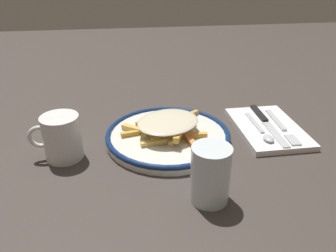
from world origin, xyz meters
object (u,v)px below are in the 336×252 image
(fork, at_px, (281,126))
(coffee_mug, at_px, (61,137))
(spoon, at_px, (263,132))
(knife, at_px, (265,121))
(napkin, at_px, (267,128))
(plate, at_px, (168,136))
(fries_heap, at_px, (167,124))
(water_glass, at_px, (210,174))

(fork, distance_m, coffee_mug, 0.50)
(fork, height_order, spoon, spoon)
(knife, xyz_separation_m, spoon, (0.03, 0.05, 0.00))
(napkin, bearing_deg, plate, 3.33)
(fries_heap, height_order, fork, fries_heap)
(plate, height_order, fries_heap, fries_heap)
(plate, xyz_separation_m, fries_heap, (0.00, -0.00, 0.03))
(water_glass, bearing_deg, plate, -78.72)
(water_glass, distance_m, coffee_mug, 0.32)
(spoon, bearing_deg, napkin, -128.67)
(spoon, bearing_deg, plate, -5.50)
(plate, bearing_deg, spoon, 174.50)
(knife, relative_size, water_glass, 2.04)
(fries_heap, relative_size, water_glass, 1.93)
(napkin, bearing_deg, fries_heap, 2.26)
(plate, relative_size, coffee_mug, 2.66)
(water_glass, bearing_deg, napkin, -131.96)
(fork, height_order, coffee_mug, coffee_mug)
(plate, bearing_deg, fork, -179.58)
(napkin, height_order, knife, knife)
(plate, relative_size, knife, 1.34)
(plate, distance_m, coffee_mug, 0.23)
(knife, relative_size, coffee_mug, 1.99)
(fries_heap, relative_size, napkin, 0.91)
(water_glass, relative_size, coffee_mug, 0.98)
(napkin, distance_m, knife, 0.02)
(plate, bearing_deg, napkin, -176.67)
(napkin, height_order, coffee_mug, coffee_mug)
(napkin, height_order, water_glass, water_glass)
(knife, bearing_deg, coffee_mug, 8.69)
(napkin, xyz_separation_m, spoon, (0.03, 0.03, 0.01))
(fries_heap, relative_size, fork, 1.13)
(fries_heap, height_order, knife, fries_heap)
(fries_heap, height_order, spoon, fries_heap)
(plate, relative_size, napkin, 1.29)
(fries_heap, xyz_separation_m, spoon, (-0.22, 0.03, -0.02))
(knife, relative_size, spoon, 1.38)
(fork, bearing_deg, napkin, -23.96)
(napkin, relative_size, spoon, 1.44)
(fork, bearing_deg, coffee_mug, 4.66)
(fork, relative_size, coffee_mug, 1.67)
(coffee_mug, bearing_deg, spoon, -177.70)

